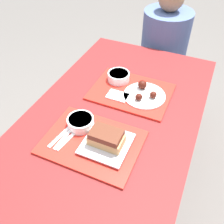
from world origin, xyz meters
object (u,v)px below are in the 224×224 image
(tray_far, at_px, (131,92))
(bowl_coleslaw_far, at_px, (119,76))
(brisket_sandwich_plate, at_px, (106,140))
(person_seated_across, at_px, (165,40))
(tray_near, at_px, (92,142))
(bowl_coleslaw_near, at_px, (81,122))
(wings_plate_far, at_px, (144,93))

(tray_far, relative_size, bowl_coleslaw_far, 3.43)
(brisket_sandwich_plate, distance_m, person_seated_across, 1.15)
(tray_near, relative_size, bowl_coleslaw_far, 3.43)
(bowl_coleslaw_near, bearing_deg, bowl_coleslaw_far, 87.10)
(bowl_coleslaw_near, distance_m, person_seated_across, 1.10)
(bowl_coleslaw_near, relative_size, bowl_coleslaw_far, 1.00)
(bowl_coleslaw_far, distance_m, person_seated_across, 0.69)
(wings_plate_far, bearing_deg, bowl_coleslaw_far, 157.89)
(tray_near, relative_size, wings_plate_far, 1.91)
(person_seated_across, bearing_deg, bowl_coleslaw_far, -98.73)
(bowl_coleslaw_far, xyz_separation_m, wings_plate_far, (0.18, -0.07, -0.01))
(bowl_coleslaw_near, bearing_deg, tray_far, 70.20)
(wings_plate_far, distance_m, person_seated_across, 0.76)
(bowl_coleslaw_far, bearing_deg, brisket_sandwich_plate, -73.49)
(tray_far, bearing_deg, bowl_coleslaw_far, 146.96)
(tray_near, bearing_deg, bowl_coleslaw_near, 145.01)
(bowl_coleslaw_far, bearing_deg, person_seated_across, 81.27)
(brisket_sandwich_plate, distance_m, wings_plate_far, 0.40)
(tray_near, distance_m, bowl_coleslaw_far, 0.49)
(tray_far, distance_m, wings_plate_far, 0.08)
(tray_far, xyz_separation_m, wings_plate_far, (0.08, -0.01, 0.02))
(tray_near, height_order, wings_plate_far, wings_plate_far)
(brisket_sandwich_plate, xyz_separation_m, person_seated_across, (-0.04, 1.15, -0.08))
(bowl_coleslaw_far, height_order, wings_plate_far, wings_plate_far)
(tray_far, xyz_separation_m, bowl_coleslaw_near, (-0.13, -0.35, 0.03))
(tray_near, bearing_deg, bowl_coleslaw_far, 98.44)
(brisket_sandwich_plate, relative_size, wings_plate_far, 0.89)
(tray_near, xyz_separation_m, bowl_coleslaw_far, (-0.07, 0.48, 0.03))
(brisket_sandwich_plate, relative_size, person_seated_across, 0.30)
(bowl_coleslaw_far, bearing_deg, tray_near, -81.56)
(brisket_sandwich_plate, height_order, bowl_coleslaw_far, brisket_sandwich_plate)
(tray_near, relative_size, person_seated_across, 0.64)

